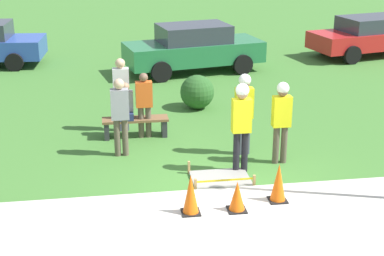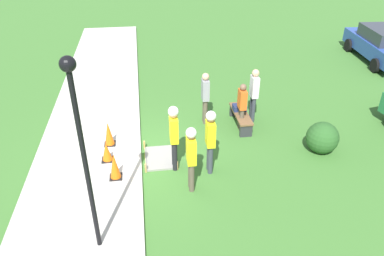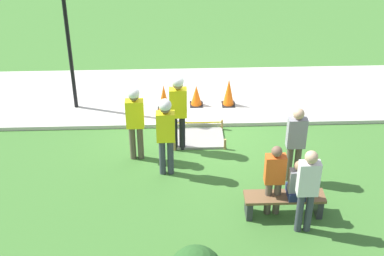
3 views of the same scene
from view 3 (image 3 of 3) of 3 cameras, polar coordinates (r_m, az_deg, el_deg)
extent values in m
plane|color=#3D702D|center=(14.82, 1.04, 0.08)|extent=(60.00, 60.00, 0.00)
cube|color=#BCB7AD|center=(16.12, 0.75, 3.18)|extent=(28.00, 3.09, 0.10)
cube|color=gray|center=(14.33, 0.67, -1.01)|extent=(1.20, 0.88, 0.06)
cube|color=tan|center=(14.68, 2.93, 0.34)|extent=(0.05, 0.05, 0.28)
cube|color=tan|center=(14.63, -1.75, 0.25)|extent=(0.05, 0.05, 0.28)
cube|color=tan|center=(13.94, 3.22, -1.58)|extent=(0.05, 0.05, 0.28)
cube|color=tan|center=(13.89, -1.71, -1.69)|extent=(0.05, 0.05, 0.28)
cube|color=yellow|center=(14.61, 0.60, 0.53)|extent=(1.20, 0.00, 0.04)
cube|color=black|center=(15.61, 3.53, 2.32)|extent=(0.34, 0.34, 0.02)
cone|color=orange|center=(15.42, 3.58, 3.54)|extent=(0.29, 0.29, 0.73)
cube|color=black|center=(15.57, 0.41, 2.32)|extent=(0.34, 0.34, 0.02)
cone|color=orange|center=(15.43, 0.42, 3.24)|extent=(0.29, 0.29, 0.55)
cube|color=black|center=(15.34, -2.71, 1.76)|extent=(0.34, 0.34, 0.02)
cone|color=orange|center=(15.15, -2.75, 2.99)|extent=(0.29, 0.29, 0.73)
cube|color=#2D2D33|center=(12.29, 12.14, -7.33)|extent=(0.12, 0.40, 0.42)
cube|color=#2D2D33|center=(12.04, 5.52, -7.62)|extent=(0.12, 0.40, 0.42)
cube|color=brown|center=(11.99, 8.96, -6.60)|extent=(1.62, 0.44, 0.06)
cube|color=navy|center=(11.96, 10.02, -6.11)|extent=(0.34, 0.44, 0.18)
cube|color=gray|center=(11.69, 10.25, -5.04)|extent=(0.36, 0.20, 0.50)
sphere|color=#A37A5B|center=(11.48, 10.42, -3.64)|extent=(0.21, 0.21, 0.21)
cylinder|color=black|center=(13.77, -0.95, -0.45)|extent=(0.14, 0.14, 0.91)
cylinder|color=black|center=(13.76, -1.70, -0.47)|extent=(0.14, 0.14, 0.91)
cube|color=yellow|center=(13.34, -1.37, 2.47)|extent=(0.40, 0.22, 0.72)
sphere|color=#A37A5B|center=(13.11, -1.40, 4.29)|extent=(0.25, 0.25, 0.25)
sphere|color=white|center=(13.08, -1.40, 4.56)|extent=(0.28, 0.28, 0.28)
cylinder|color=#383D47|center=(12.98, -2.10, -2.80)|extent=(0.14, 0.14, 0.88)
cylinder|color=#383D47|center=(12.99, -2.89, -2.82)|extent=(0.14, 0.14, 0.88)
cube|color=yellow|center=(12.55, -2.58, 0.13)|extent=(0.40, 0.22, 0.70)
sphere|color=brown|center=(12.30, -2.63, 1.97)|extent=(0.24, 0.24, 0.24)
sphere|color=white|center=(12.27, -2.64, 2.24)|extent=(0.27, 0.27, 0.27)
cylinder|color=brown|center=(13.52, -5.02, -1.40)|extent=(0.14, 0.14, 0.86)
cylinder|color=brown|center=(13.53, -5.78, -1.41)|extent=(0.14, 0.14, 0.86)
cube|color=yellow|center=(13.11, -5.57, 1.39)|extent=(0.40, 0.22, 0.68)
sphere|color=brown|center=(12.88, -5.68, 3.13)|extent=(0.23, 0.23, 0.23)
sphere|color=white|center=(12.85, -5.70, 3.37)|extent=(0.27, 0.27, 0.27)
cylinder|color=brown|center=(12.05, 8.24, -6.67)|extent=(0.14, 0.14, 0.79)
cylinder|color=brown|center=(12.02, 7.39, -6.70)|extent=(0.14, 0.14, 0.79)
cube|color=#E55B1E|center=(11.60, 8.07, -3.97)|extent=(0.40, 0.22, 0.63)
sphere|color=brown|center=(11.36, 8.23, -2.27)|extent=(0.21, 0.21, 0.21)
cylinder|color=#383D47|center=(11.71, 11.26, -7.99)|extent=(0.14, 0.14, 0.91)
cylinder|color=#383D47|center=(11.67, 10.39, -8.03)|extent=(0.14, 0.14, 0.91)
cube|color=silver|center=(11.18, 11.24, -4.82)|extent=(0.40, 0.22, 0.72)
sphere|color=tan|center=(10.90, 11.51, -2.79)|extent=(0.25, 0.25, 0.25)
cylinder|color=brown|center=(12.99, 10.18, -3.36)|extent=(0.14, 0.14, 0.88)
cylinder|color=brown|center=(12.95, 9.40, -3.39)|extent=(0.14, 0.14, 0.88)
cube|color=gray|center=(12.53, 10.11, -0.46)|extent=(0.40, 0.22, 0.69)
sphere|color=tan|center=(12.29, 10.32, 1.37)|extent=(0.24, 0.24, 0.24)
cylinder|color=black|center=(14.89, -11.95, 8.73)|extent=(0.10, 0.10, 4.03)
camera|label=1|loc=(23.15, 5.53, 25.53)|focal=55.00mm
camera|label=2|loc=(15.00, -39.34, 19.96)|focal=35.00mm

